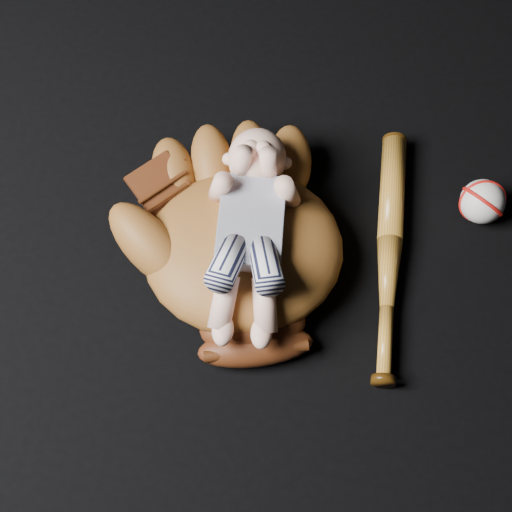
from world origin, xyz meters
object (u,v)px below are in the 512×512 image
at_px(baseball_glove, 243,245).
at_px(newborn_baby, 250,236).
at_px(baseball_bat, 389,254).
at_px(baseball, 482,202).

bearing_deg(baseball_glove, newborn_baby, -57.56).
height_order(baseball_glove, newborn_baby, newborn_baby).
bearing_deg(baseball_bat, newborn_baby, -163.48).
height_order(newborn_baby, baseball_bat, newborn_baby).
relative_size(baseball_glove, baseball_bat, 1.00).
xyz_separation_m(newborn_baby, baseball_bat, (0.22, 0.06, -0.10)).
bearing_deg(newborn_baby, baseball_glove, 134.01).
distance_m(baseball_glove, newborn_baby, 0.05).
bearing_deg(baseball_glove, baseball_bat, -4.82).
height_order(newborn_baby, baseball, newborn_baby).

